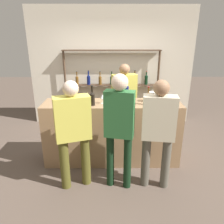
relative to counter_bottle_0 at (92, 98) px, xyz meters
The scene contains 14 objects.
ground_plane 1.26m from the counter_bottle_0, 21.79° to the left, with size 16.00×16.00×0.00m, color brown.
bar_counter 0.75m from the counter_bottle_0, 21.79° to the left, with size 2.33×0.57×1.09m, color #997551.
back_wall 2.05m from the counter_bottle_0, 81.05° to the left, with size 3.93×0.12×2.80m, color beige.
back_shelf 1.86m from the counter_bottle_0, 79.86° to the left, with size 2.28×0.18×1.83m.
counter_bottle_0 is the anchor object (origin of this frame).
counter_bottle_1 0.90m from the counter_bottle_0, ahead, with size 0.07×0.07×0.30m.
counter_bottle_2 1.13m from the counter_bottle_0, ahead, with size 0.09×0.09×0.34m.
counter_bottle_3 0.64m from the counter_bottle_0, 27.44° to the left, with size 0.09×0.09×0.38m.
wine_glass 0.18m from the counter_bottle_0, 30.46° to the left, with size 0.08×0.08×0.16m.
cork_jar 1.00m from the counter_bottle_0, 10.75° to the left, with size 0.14×0.14×0.17m.
server_behind_counter 1.21m from the counter_bottle_0, 60.86° to the left, with size 0.54×0.35×1.62m.
customer_right 1.16m from the counter_bottle_0, 31.95° to the right, with size 0.48×0.26×1.63m.
customer_left 0.68m from the counter_bottle_0, 111.56° to the right, with size 0.53×0.36×1.62m.
customer_center 0.75m from the counter_bottle_0, 55.34° to the right, with size 0.43×0.26×1.71m.
Camera 1 is at (-0.02, -3.49, 2.20)m, focal length 35.00 mm.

